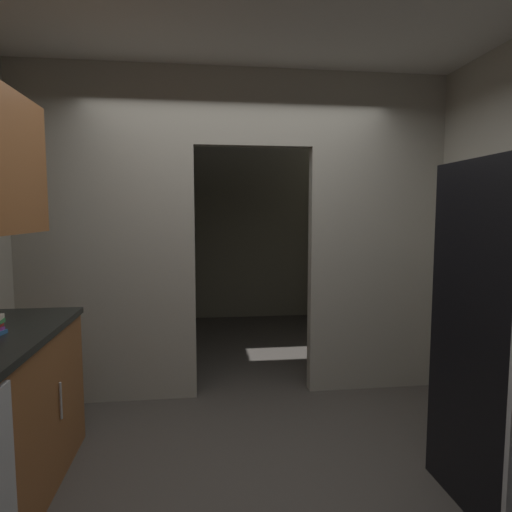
% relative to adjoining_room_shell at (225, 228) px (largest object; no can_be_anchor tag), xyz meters
% --- Properties ---
extents(ground, '(20.00, 20.00, 0.00)m').
position_rel_adjoining_room_shell_xyz_m(ground, '(0.00, -3.36, -1.39)').
color(ground, '#47423D').
extents(kitchen_overhead_slab, '(4.03, 6.72, 0.06)m').
position_rel_adjoining_room_shell_xyz_m(kitchen_overhead_slab, '(0.00, -2.95, 1.42)').
color(kitchen_overhead_slab, silver).
extents(kitchen_partition, '(3.63, 0.12, 2.78)m').
position_rel_adjoining_room_shell_xyz_m(kitchen_partition, '(-0.04, -2.00, 0.09)').
color(kitchen_partition, '#ADA899').
rests_on(kitchen_partition, ground).
extents(adjoining_room_shell, '(3.63, 2.94, 2.78)m').
position_rel_adjoining_room_shell_xyz_m(adjoining_room_shell, '(0.00, 0.00, 0.00)').
color(adjoining_room_shell, gray).
rests_on(adjoining_room_shell, ground).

